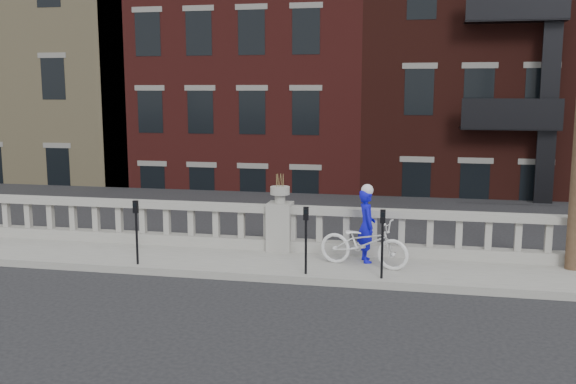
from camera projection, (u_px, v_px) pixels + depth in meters
name	position (u px, v px, depth m)	size (l,w,h in m)	color
ground	(231.00, 314.00, 10.91)	(120.00, 120.00, 0.00)	black
sidewalk	(271.00, 264.00, 13.81)	(32.00, 2.20, 0.15)	gray
balustrade	(280.00, 229.00, 14.64)	(28.00, 0.34, 1.03)	gray
planter_pedestal	(280.00, 221.00, 14.61)	(0.55, 0.55, 1.76)	gray
lower_level	(370.00, 112.00, 32.68)	(80.00, 44.00, 20.80)	#605E59
parking_meter_a	(136.00, 225.00, 13.37)	(0.10, 0.09, 1.36)	black
parking_meter_b	(306.00, 232.00, 12.66)	(0.10, 0.09, 1.36)	black
parking_meter_c	(382.00, 236.00, 12.36)	(0.10, 0.09, 1.36)	black
bicycle	(364.00, 243.00, 13.26)	(0.66, 1.90, 1.00)	white
cyclist	(367.00, 226.00, 13.60)	(0.57, 0.37, 1.56)	#0E0DC8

